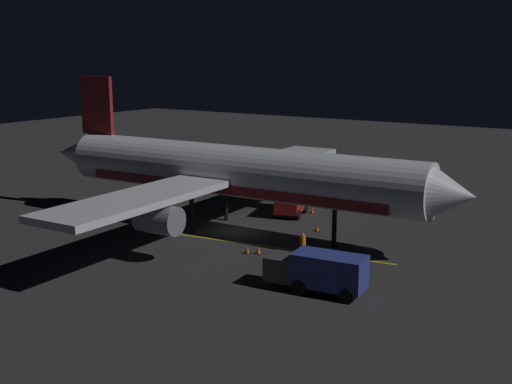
# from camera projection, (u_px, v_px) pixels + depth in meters

# --- Properties ---
(ground_plane) EXTENTS (180.00, 180.00, 0.20)m
(ground_plane) POSITION_uv_depth(u_px,v_px,m) (236.00, 232.00, 52.63)
(ground_plane) COLOR #2A2A2B
(apron_guide_stripe) EXTENTS (2.99, 20.62, 0.01)m
(apron_guide_stripe) POSITION_uv_depth(u_px,v_px,m) (261.00, 246.00, 48.48)
(apron_guide_stripe) COLOR gold
(apron_guide_stripe) RESTS_ON ground_plane
(airliner) EXTENTS (35.99, 39.42, 12.30)m
(airliner) POSITION_uv_depth(u_px,v_px,m) (229.00, 173.00, 51.91)
(airliner) COLOR silver
(airliner) RESTS_ON ground_plane
(baggage_truck) EXTENTS (2.76, 6.36, 2.46)m
(baggage_truck) POSITION_uv_depth(u_px,v_px,m) (320.00, 272.00, 38.75)
(baggage_truck) COLOR navy
(baggage_truck) RESTS_ON ground_plane
(catering_truck) EXTENTS (5.92, 3.50, 2.43)m
(catering_truck) POSITION_uv_depth(u_px,v_px,m) (292.00, 201.00, 57.96)
(catering_truck) COLOR maroon
(catering_truck) RESTS_ON ground_plane
(ground_crew_worker) EXTENTS (0.40, 0.40, 1.74)m
(ground_crew_worker) POSITION_uv_depth(u_px,v_px,m) (303.00, 245.00, 45.64)
(ground_crew_worker) COLOR black
(ground_crew_worker) RESTS_ON ground_plane
(traffic_cone_near_left) EXTENTS (0.50, 0.50, 0.55)m
(traffic_cone_near_left) POSITION_uv_depth(u_px,v_px,m) (259.00, 250.00, 46.48)
(traffic_cone_near_left) COLOR #EA590F
(traffic_cone_near_left) RESTS_ON ground_plane
(traffic_cone_near_right) EXTENTS (0.50, 0.50, 0.55)m
(traffic_cone_near_right) POSITION_uv_depth(u_px,v_px,m) (317.00, 228.00, 52.44)
(traffic_cone_near_right) COLOR #EA590F
(traffic_cone_near_right) RESTS_ON ground_plane
(traffic_cone_under_wing) EXTENTS (0.50, 0.50, 0.55)m
(traffic_cone_under_wing) POSITION_uv_depth(u_px,v_px,m) (312.00, 210.00, 58.44)
(traffic_cone_under_wing) COLOR #EA590F
(traffic_cone_under_wing) RESTS_ON ground_plane
(traffic_cone_far) EXTENTS (0.50, 0.50, 0.55)m
(traffic_cone_far) POSITION_uv_depth(u_px,v_px,m) (247.00, 250.00, 46.59)
(traffic_cone_far) COLOR #EA590F
(traffic_cone_far) RESTS_ON ground_plane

